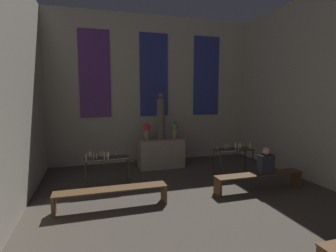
{
  "coord_description": "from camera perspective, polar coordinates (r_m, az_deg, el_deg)",
  "views": [
    {
      "loc": [
        -2.17,
        2.18,
        2.41
      ],
      "look_at": [
        0.0,
        9.46,
        1.46
      ],
      "focal_mm": 28.0,
      "sensor_mm": 36.0,
      "label": 1
    }
  ],
  "objects": [
    {
      "name": "flower_vase_right",
      "position": [
        8.59,
        1.47,
        -0.69
      ],
      "size": [
        0.25,
        0.25,
        0.52
      ],
      "color": "#937A5B",
      "rests_on": "altar"
    },
    {
      "name": "altar",
      "position": [
        8.6,
        -1.53,
        -5.91
      ],
      "size": [
        1.44,
        0.67,
        0.94
      ],
      "color": "gray",
      "rests_on": "ground_plane"
    },
    {
      "name": "pew_back_right",
      "position": [
        7.01,
        19.21,
        -10.56
      ],
      "size": [
        2.33,
        0.36,
        0.43
      ],
      "color": "brown",
      "rests_on": "ground_plane"
    },
    {
      "name": "wall_back",
      "position": [
        9.33,
        -3.17,
        8.04
      ],
      "size": [
        7.33,
        0.16,
        5.06
      ],
      "color": "#B2AD9E",
      "rests_on": "ground_plane"
    },
    {
      "name": "candle_rack_right",
      "position": [
        7.93,
        14.12,
        -5.68
      ],
      "size": [
        1.1,
        0.45,
        0.99
      ],
      "color": "#332D28",
      "rests_on": "ground_plane"
    },
    {
      "name": "person_seated",
      "position": [
        7.01,
        20.52,
        -7.38
      ],
      "size": [
        0.36,
        0.24,
        0.65
      ],
      "color": "#282D38",
      "rests_on": "pew_back_right"
    },
    {
      "name": "statue",
      "position": [
        8.41,
        -1.56,
        1.87
      ],
      "size": [
        0.25,
        0.25,
        1.49
      ],
      "color": "#5B5651",
      "rests_on": "altar"
    },
    {
      "name": "pew_back_left",
      "position": [
        5.79,
        -12.14,
        -14.13
      ],
      "size": [
        2.33,
        0.36,
        0.43
      ],
      "color": "brown",
      "rests_on": "ground_plane"
    },
    {
      "name": "flower_vase_left",
      "position": [
        8.35,
        -4.66,
        -0.94
      ],
      "size": [
        0.25,
        0.25,
        0.52
      ],
      "color": "#937A5B",
      "rests_on": "altar"
    },
    {
      "name": "candle_rack_left",
      "position": [
        6.86,
        -13.18,
        -7.66
      ],
      "size": [
        1.1,
        0.45,
        0.98
      ],
      "color": "#332D28",
      "rests_on": "ground_plane"
    }
  ]
}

